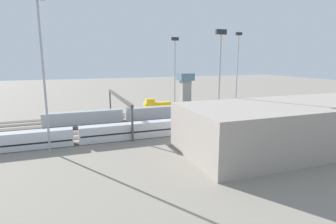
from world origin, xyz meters
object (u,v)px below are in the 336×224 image
train_on_track_2 (189,110)px  control_tower (185,86)px  light_mast_1 (42,57)px  maintenance_shed (300,124)px  train_on_track_0 (157,106)px  signal_gantry (119,99)px  light_mast_2 (175,64)px  light_mast_0 (238,60)px  train_on_track_3 (298,105)px  train_on_track_6 (215,123)px  light_mast_3 (220,69)px

train_on_track_2 → control_tower: size_ratio=6.81×
light_mast_1 → maintenance_shed: bearing=164.2°
train_on_track_2 → maintenance_shed: (-9.23, 38.57, 2.85)m
light_mast_1 → maintenance_shed: size_ratio=0.59×
train_on_track_2 → train_on_track_0: bearing=-49.6°
signal_gantry → control_tower: 42.99m
train_on_track_2 → light_mast_2: size_ratio=3.34×
light_mast_0 → light_mast_2: (27.85, 0.27, -1.46)m
train_on_track_0 → light_mast_0: size_ratio=0.34×
train_on_track_0 → light_mast_0: (-36.05, -3.23, 16.59)m
light_mast_2 → maintenance_shed: (-9.53, 51.53, -12.35)m
train_on_track_2 → train_on_track_3: train_on_track_3 is taller
maintenance_shed → train_on_track_6: bearing=-60.2°
light_mast_0 → signal_gantry: light_mast_0 is taller
light_mast_3 → control_tower: 48.19m
train_on_track_2 → train_on_track_6: size_ratio=0.76×
train_on_track_3 → light_mast_1: light_mast_1 is taller
train_on_track_6 → light_mast_1: 45.42m
maintenance_shed → train_on_track_0: bearing=-69.9°
train_on_track_2 → light_mast_0: light_mast_0 is taller
control_tower → train_on_track_3: bearing=141.7°
train_on_track_2 → maintenance_shed: bearing=103.4°
train_on_track_2 → light_mast_0: size_ratio=3.04×
control_tower → train_on_track_6: bearing=77.2°
train_on_track_3 → light_mast_1: 89.65m
light_mast_1 → train_on_track_3: bearing=-167.7°
light_mast_0 → light_mast_1: size_ratio=0.95×
train_on_track_6 → light_mast_0: bearing=-131.1°
train_on_track_2 → control_tower: bearing=-110.2°
train_on_track_3 → light_mast_0: size_ratio=0.34×
light_mast_0 → light_mast_2: 27.89m
train_on_track_3 → light_mast_2: light_mast_2 is taller
light_mast_1 → control_tower: light_mast_1 is taller
light_mast_3 → train_on_track_0: bearing=-80.6°
train_on_track_0 → train_on_track_6: 30.83m
train_on_track_6 → signal_gantry: size_ratio=3.42×
maintenance_shed → control_tower: control_tower is taller
train_on_track_0 → light_mast_1: 51.43m
light_mast_0 → control_tower: (19.35, -9.05, -10.96)m
train_on_track_0 → signal_gantry: bearing=42.2°
train_on_track_2 → signal_gantry: (25.03, 5.00, 5.56)m
train_on_track_2 → train_on_track_6: 20.05m
light_mast_1 → light_mast_0: bearing=-152.3°
light_mast_0 → control_tower: 24.01m
train_on_track_2 → light_mast_2: light_mast_2 is taller
train_on_track_3 → light_mast_3: light_mast_3 is taller
train_on_track_6 → signal_gantry: (23.61, -15.00, 5.65)m
train_on_track_0 → control_tower: size_ratio=0.75×
train_on_track_2 → signal_gantry: 26.13m
train_on_track_0 → train_on_track_6: size_ratio=0.08×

